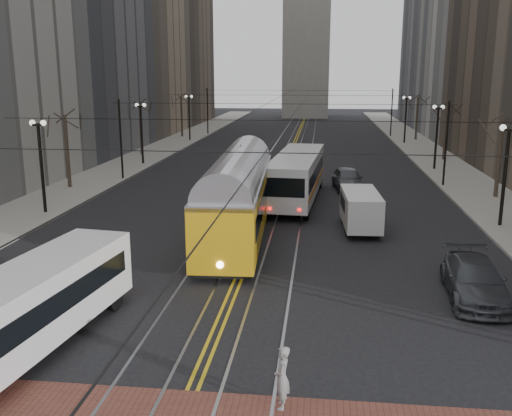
% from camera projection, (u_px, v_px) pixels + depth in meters
% --- Properties ---
extents(ground, '(260.00, 260.00, 0.00)m').
position_uv_depth(ground, '(200.00, 373.00, 16.84)').
color(ground, black).
rests_on(ground, ground).
extents(sidewalk_left, '(5.00, 140.00, 0.15)m').
position_uv_depth(sidewalk_left, '(151.00, 154.00, 62.00)').
color(sidewalk_left, gray).
rests_on(sidewalk_left, ground).
extents(sidewalk_right, '(5.00, 140.00, 0.15)m').
position_uv_depth(sidewalk_right, '(434.00, 158.00, 58.66)').
color(sidewalk_right, gray).
rests_on(sidewalk_right, ground).
extents(streetcar_rails, '(4.80, 130.00, 0.02)m').
position_uv_depth(streetcar_rails, '(289.00, 157.00, 60.34)').
color(streetcar_rails, gray).
rests_on(streetcar_rails, ground).
extents(centre_lines, '(0.42, 130.00, 0.01)m').
position_uv_depth(centre_lines, '(289.00, 157.00, 60.34)').
color(centre_lines, gold).
rests_on(centre_lines, ground).
extents(building_left_far, '(16.00, 20.00, 40.00)m').
position_uv_depth(building_left_far, '(157.00, 5.00, 98.20)').
color(building_left_far, brown).
rests_on(building_left_far, ground).
extents(building_right_far, '(16.00, 20.00, 40.00)m').
position_uv_depth(building_right_far, '(462.00, 1.00, 92.52)').
color(building_right_far, slate).
rests_on(building_right_far, ground).
extents(lamp_posts, '(27.60, 57.20, 5.60)m').
position_uv_depth(lamp_posts, '(277.00, 151.00, 43.99)').
color(lamp_posts, black).
rests_on(lamp_posts, ground).
extents(street_trees, '(31.68, 53.28, 5.60)m').
position_uv_depth(street_trees, '(283.00, 141.00, 50.27)').
color(street_trees, '#382D23').
rests_on(street_trees, ground).
extents(trolley_wires, '(25.96, 120.00, 6.60)m').
position_uv_depth(trolley_wires, '(283.00, 130.00, 49.64)').
color(trolley_wires, black).
rests_on(trolley_wires, ground).
extents(transit_bus, '(3.63, 11.02, 2.70)m').
position_uv_depth(transit_bus, '(17.00, 320.00, 17.27)').
color(transit_bus, silver).
rests_on(transit_bus, ground).
extents(streetcar, '(3.50, 15.30, 3.58)m').
position_uv_depth(streetcar, '(238.00, 203.00, 30.76)').
color(streetcar, gold).
rests_on(streetcar, ground).
extents(rear_bus, '(3.59, 12.63, 3.25)m').
position_uv_depth(rear_bus, '(297.00, 178.00, 39.06)').
color(rear_bus, silver).
rests_on(rear_bus, ground).
extents(cargo_van, '(2.17, 5.04, 2.19)m').
position_uv_depth(cargo_van, '(360.00, 211.00, 31.92)').
color(cargo_van, silver).
rests_on(cargo_van, ground).
extents(sedan_grey, '(2.55, 5.16, 1.69)m').
position_uv_depth(sedan_grey, '(348.00, 179.00, 43.09)').
color(sedan_grey, '#42444A').
rests_on(sedan_grey, ground).
extents(sedan_parked, '(2.45, 5.36, 1.52)m').
position_uv_depth(sedan_parked, '(475.00, 280.00, 22.28)').
color(sedan_parked, '#383B3F').
rests_on(sedan_parked, ground).
extents(pedestrian_b, '(0.43, 0.64, 1.72)m').
position_uv_depth(pedestrian_b, '(282.00, 377.00, 14.91)').
color(pedestrian_b, gray).
rests_on(pedestrian_b, crosswalk_band).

